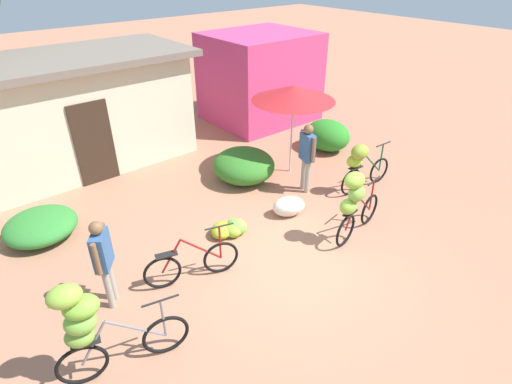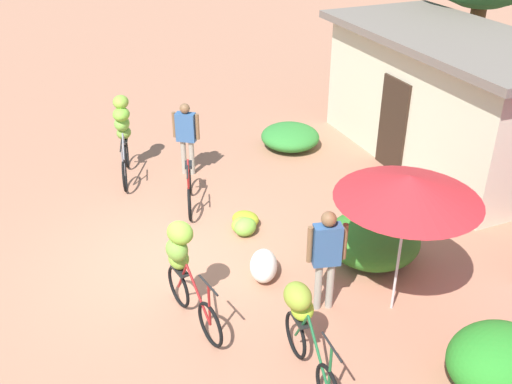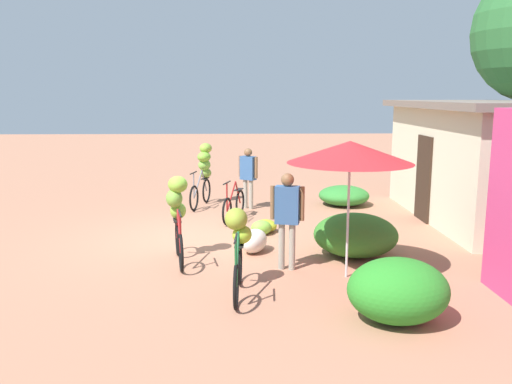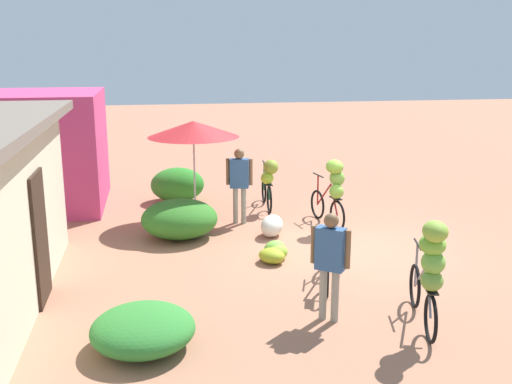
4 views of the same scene
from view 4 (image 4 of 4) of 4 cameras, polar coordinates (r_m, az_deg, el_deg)
The scene contains 14 objects.
ground_plane at distance 11.69m, azimuth 8.32°, elevation -5.39°, with size 60.00×60.00×0.00m, color #AA7155.
shop_pink at distance 15.29m, azimuth -19.66°, elevation 3.82°, with size 3.20×2.80×2.75m, color #CF3D75.
hedge_bush_front_left at distance 8.03m, azimuth -10.74°, elevation -12.73°, with size 1.38×1.35×0.52m, color #318031.
hedge_bush_front_right at distance 12.25m, azimuth -7.32°, elevation -2.55°, with size 1.50×1.55×0.78m, color #317525.
hedge_bush_mid at distance 15.09m, azimuth -7.51°, elevation 0.70°, with size 1.13×1.33×0.85m, color #2A8426.
market_umbrella at distance 13.09m, azimuth -6.00°, elevation 6.00°, with size 2.00×2.00×2.23m.
bicycle_leftmost at distance 8.28m, azimuth 16.31°, elevation -6.75°, with size 1.72×0.57×1.65m.
bicycle_near_pile at distance 9.89m, azimuth 6.89°, elevation -6.79°, with size 1.60×0.53×1.00m.
bicycle_center_loaded at distance 12.75m, azimuth 7.38°, elevation 0.50°, with size 1.62×0.47×1.51m.
bicycle_by_shop at distance 14.04m, azimuth 1.19°, elevation 1.22°, with size 1.64×0.46×1.25m.
banana_pile_on_ground at distance 10.97m, azimuth 1.75°, elevation -5.78°, with size 0.86×0.71×0.32m.
produce_sack at distance 12.27m, azimuth 1.53°, elevation -3.23°, with size 0.70×0.44×0.44m, color silver.
person_vendor at distance 8.42m, azimuth 7.10°, elevation -6.09°, with size 0.40×0.49×1.59m.
person_bystander at distance 12.96m, azimuth -1.60°, elevation 1.34°, with size 0.29×0.57×1.66m.
Camera 4 is at (-10.48, 3.50, 3.82)m, focal length 41.89 mm.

